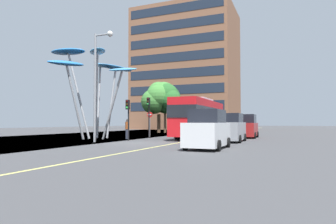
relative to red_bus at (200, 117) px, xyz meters
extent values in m
cube|color=#424244|center=(-2.40, -7.89, -2.12)|extent=(120.00, 240.00, 0.10)
cube|color=gray|center=(-12.77, -7.89, -2.09)|extent=(16.00, 240.00, 0.05)
cube|color=#E0D666|center=(0.23, -7.89, -2.07)|extent=(0.16, 144.00, 0.01)
cube|color=red|center=(0.00, 0.00, -0.12)|extent=(2.58, 10.66, 3.20)
cube|color=black|center=(0.00, 0.00, 0.33)|extent=(2.60, 10.77, 1.02)
cube|color=yellow|center=(-0.08, 5.25, 1.18)|extent=(1.33, 0.12, 0.36)
cube|color=#B2B2B7|center=(0.00, 0.00, 1.60)|extent=(1.87, 3.75, 0.24)
cylinder|color=black|center=(1.16, 3.31, -1.59)|extent=(0.29, 0.96, 0.96)
cylinder|color=black|center=(-1.26, 3.27, -1.59)|extent=(0.29, 0.96, 0.96)
cylinder|color=black|center=(1.25, -2.91, -1.59)|extent=(0.29, 0.96, 0.96)
cylinder|color=black|center=(-1.17, -2.94, -1.59)|extent=(0.29, 0.96, 0.96)
cylinder|color=#9EA0A5|center=(-6.50, -4.95, 0.97)|extent=(2.46, 0.63, 6.15)
ellipsoid|color=#4299E0|center=(-5.39, -5.15, 4.02)|extent=(3.20, 1.80, 0.74)
cylinder|color=#9EA0A5|center=(-8.09, -2.69, 1.39)|extent=(0.56, 1.22, 6.94)
ellipsoid|color=#388EDB|center=(-7.94, -2.21, 4.85)|extent=(2.39, 4.27, 0.52)
cylinder|color=#9EA0A5|center=(-9.68, -2.55, 1.62)|extent=(0.94, 1.64, 7.42)
ellipsoid|color=#4CA3E5|center=(-10.02, -1.86, 5.31)|extent=(2.44, 3.21, 0.96)
cylinder|color=#9EA0A5|center=(-10.37, -4.79, 2.06)|extent=(2.53, 0.54, 8.30)
ellipsoid|color=#2D7FD1|center=(-11.53, -4.95, 6.18)|extent=(3.76, 1.82, 0.69)
cylinder|color=#9EA0A5|center=(-9.39, -6.42, 1.22)|extent=(0.86, 1.86, 6.62)
ellipsoid|color=#2D7FD1|center=(-9.69, -7.22, 4.50)|extent=(2.25, 3.54, 0.80)
cylinder|color=#9EA0A5|center=(-7.49, -5.96, 1.65)|extent=(1.52, 1.73, 7.49)
ellipsoid|color=#4CA3E5|center=(-6.87, -6.68, 5.37)|extent=(2.94, 3.16, 0.55)
cylinder|color=black|center=(-4.48, -5.65, -0.37)|extent=(0.12, 0.12, 3.39)
cube|color=black|center=(-4.48, -5.79, 0.92)|extent=(0.28, 0.24, 0.80)
sphere|color=#390706|center=(-4.48, -5.92, 1.18)|extent=(0.18, 0.18, 0.18)
sphere|color=#3A2707|center=(-4.48, -5.92, 0.92)|extent=(0.18, 0.18, 0.18)
sphere|color=green|center=(-4.48, -5.92, 0.66)|extent=(0.18, 0.18, 0.18)
cylinder|color=black|center=(-5.04, -0.64, -0.08)|extent=(0.12, 0.12, 3.98)
cube|color=black|center=(-5.04, -0.78, 1.52)|extent=(0.28, 0.24, 0.80)
sphere|color=#390706|center=(-5.04, -0.91, 1.78)|extent=(0.18, 0.18, 0.18)
sphere|color=#3A2707|center=(-5.04, -0.91, 1.52)|extent=(0.18, 0.18, 0.18)
sphere|color=green|center=(-5.04, -0.91, 1.26)|extent=(0.18, 0.18, 0.18)
cylinder|color=black|center=(-4.71, 4.93, -0.10)|extent=(0.12, 0.12, 3.93)
cube|color=black|center=(-4.71, 4.79, 1.47)|extent=(0.28, 0.24, 0.80)
sphere|color=#390706|center=(-4.71, 4.66, 1.73)|extent=(0.18, 0.18, 0.18)
sphere|color=#3A2707|center=(-4.71, 4.66, 1.47)|extent=(0.18, 0.18, 0.18)
sphere|color=green|center=(-4.71, 4.66, 1.21)|extent=(0.18, 0.18, 0.18)
cube|color=silver|center=(3.52, -10.43, -1.23)|extent=(1.83, 4.20, 1.31)
cube|color=black|center=(3.52, -10.43, -0.20)|extent=(1.68, 2.31, 0.75)
cylinder|color=black|center=(4.44, -9.13, -1.77)|extent=(0.20, 0.60, 0.60)
cylinder|color=black|center=(2.61, -9.13, -1.77)|extent=(0.20, 0.60, 0.60)
cylinder|color=black|center=(4.44, -11.73, -1.77)|extent=(0.20, 0.60, 0.60)
cylinder|color=black|center=(2.61, -11.73, -1.77)|extent=(0.20, 0.60, 0.60)
cube|color=gray|center=(3.60, -3.81, -1.22)|extent=(1.82, 4.30, 1.34)
cube|color=black|center=(3.60, -3.81, -0.20)|extent=(1.67, 2.37, 0.70)
cylinder|color=black|center=(4.51, -2.48, -1.77)|extent=(0.20, 0.60, 0.60)
cylinder|color=black|center=(2.69, -2.48, -1.77)|extent=(0.20, 0.60, 0.60)
cylinder|color=black|center=(4.51, -5.14, -1.77)|extent=(0.20, 0.60, 0.60)
cylinder|color=black|center=(2.69, -5.14, -1.77)|extent=(0.20, 0.60, 0.60)
cube|color=maroon|center=(4.04, 2.60, -1.25)|extent=(1.73, 3.96, 1.28)
cube|color=black|center=(4.04, 2.60, -0.19)|extent=(1.59, 2.18, 0.84)
cylinder|color=black|center=(4.90, 3.83, -1.77)|extent=(0.20, 0.60, 0.60)
cylinder|color=black|center=(3.17, 3.83, -1.77)|extent=(0.20, 0.60, 0.60)
cylinder|color=black|center=(4.90, 1.38, -1.77)|extent=(0.20, 0.60, 0.60)
cylinder|color=black|center=(3.17, 1.38, -1.77)|extent=(0.20, 0.60, 0.60)
cylinder|color=gray|center=(-5.98, -8.20, 2.13)|extent=(0.18, 0.18, 8.40)
cylinder|color=gray|center=(-5.31, -8.20, 6.18)|extent=(1.34, 0.12, 0.12)
sphere|color=silver|center=(-4.64, -8.20, 6.18)|extent=(0.44, 0.44, 0.44)
cylinder|color=brown|center=(-8.83, 12.40, -0.45)|extent=(0.33, 0.33, 3.23)
sphere|color=#286028|center=(-7.91, 12.16, 2.59)|extent=(3.24, 3.24, 3.24)
sphere|color=#286028|center=(-8.75, 13.04, 3.06)|extent=(3.02, 3.02, 3.02)
sphere|color=#286028|center=(-8.83, 12.58, 3.21)|extent=(4.00, 4.00, 4.00)
sphere|color=#286028|center=(-8.78, 12.40, 2.14)|extent=(2.85, 2.85, 2.85)
sphere|color=#286028|center=(-8.23, 13.04, 3.29)|extent=(2.80, 2.80, 2.80)
cylinder|color=brown|center=(-9.86, 12.46, -0.71)|extent=(0.49, 0.49, 2.72)
sphere|color=#428438|center=(-10.27, 11.53, 2.46)|extent=(3.63, 3.63, 3.63)
sphere|color=#428438|center=(-9.60, 11.73, 3.14)|extent=(3.70, 3.70, 3.70)
sphere|color=#428438|center=(-9.26, 12.79, 3.52)|extent=(3.85, 3.85, 3.85)
sphere|color=#428438|center=(-9.71, 12.05, 3.77)|extent=(3.19, 3.19, 3.19)
cylinder|color=#2D3342|center=(-5.80, -3.59, -1.62)|extent=(0.29, 0.29, 0.90)
cylinder|color=#99471E|center=(-5.80, -3.59, -0.83)|extent=(0.34, 0.34, 0.68)
sphere|color=#937056|center=(-5.80, -3.59, -0.38)|extent=(0.22, 0.22, 0.22)
cylinder|color=gray|center=(-5.52, 0.56, -0.76)|extent=(0.08, 0.08, 2.62)
cylinder|color=red|center=(-5.52, 0.53, 0.25)|extent=(0.60, 0.03, 0.60)
cube|color=white|center=(-5.52, 0.50, 0.25)|extent=(0.40, 0.04, 0.11)
cube|color=brown|center=(-13.70, 36.81, 11.33)|extent=(21.74, 16.00, 26.80)
cube|color=#1E2838|center=(-13.70, 28.79, 2.79)|extent=(20.43, 0.08, 1.88)
cube|color=#1E2838|center=(-13.70, 28.79, 6.14)|extent=(20.43, 0.08, 1.88)
cube|color=#1E2838|center=(-13.70, 28.79, 9.49)|extent=(20.43, 0.08, 1.88)
cube|color=#1E2838|center=(-13.70, 28.79, 12.84)|extent=(20.43, 0.08, 1.88)
cube|color=#1E2838|center=(-13.70, 28.79, 16.19)|extent=(20.43, 0.08, 1.88)
cube|color=#1E2838|center=(-13.70, 28.79, 19.54)|extent=(20.43, 0.08, 1.88)
cube|color=#1E2838|center=(-13.70, 28.79, 22.89)|extent=(20.43, 0.08, 1.88)
camera|label=1|loc=(7.87, -26.95, -0.55)|focal=31.44mm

